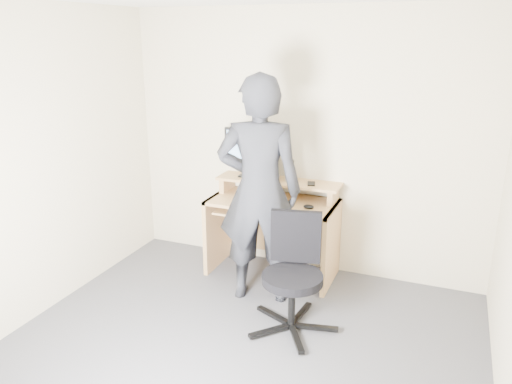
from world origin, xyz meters
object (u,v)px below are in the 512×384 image
Objects in this scene: monitor at (251,148)px; desk at (275,218)px; office_chair at (294,269)px; person at (259,191)px.

desk is at bearing -26.03° from monitor.
desk is 1.33× the size of office_chair.
monitor is (-0.29, 0.08, 0.65)m from desk.
person is (0.04, -0.54, 0.44)m from desk.
monitor is at bearing -75.82° from person.
office_chair is 0.73m from person.
office_chair is 0.46× the size of person.
desk is 0.70m from person.
person reaches higher than office_chair.
desk is 0.72m from monitor.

